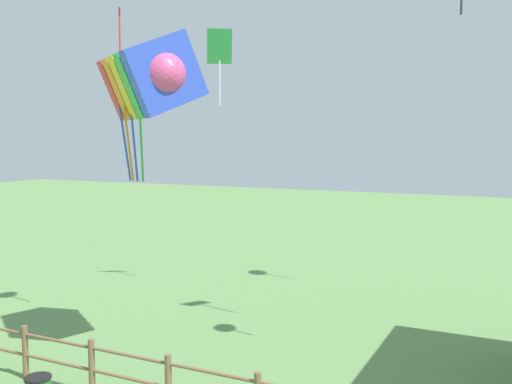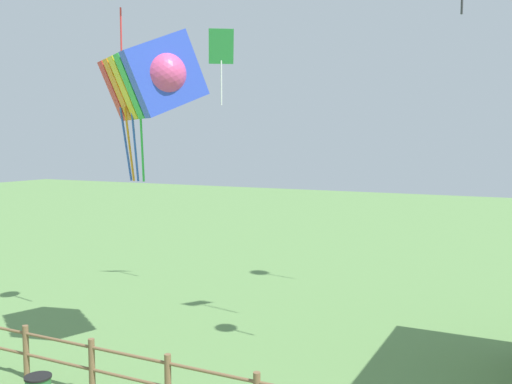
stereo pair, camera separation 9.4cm
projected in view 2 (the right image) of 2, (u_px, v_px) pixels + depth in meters
kite_rainbow_parafoil at (151, 78)px, 14.08m from camera, size 3.50×3.28×3.61m
kite_green_diamond at (221, 52)px, 20.14m from camera, size 0.95×0.79×2.64m
kite_white_delta at (120, 1)px, 16.05m from camera, size 1.03×1.03×2.30m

